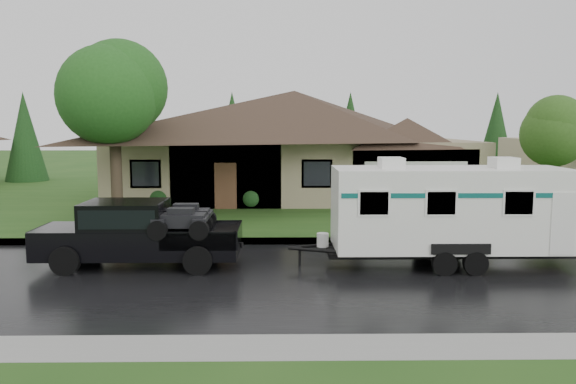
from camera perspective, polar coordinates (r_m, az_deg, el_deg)
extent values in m
plane|color=#244D18|center=(16.80, -5.03, -6.84)|extent=(140.00, 140.00, 0.00)
cube|color=black|center=(14.87, -5.60, -8.65)|extent=(140.00, 8.00, 0.01)
cube|color=gray|center=(18.97, -4.54, -5.00)|extent=(140.00, 0.50, 0.15)
cube|color=#244D18|center=(31.54, -3.04, -0.21)|extent=(140.00, 26.00, 0.15)
cube|color=#998B67|center=(30.37, 0.64, 2.51)|extent=(18.00, 10.00, 3.00)
pyramid|color=#34261C|center=(30.33, 0.65, 10.26)|extent=(19.44, 10.80, 2.60)
cube|color=#998B67|center=(28.07, 11.89, 1.69)|extent=(5.76, 4.00, 2.70)
cylinder|color=#382B1E|center=(23.46, -17.02, 0.99)|extent=(0.45, 0.45, 3.07)
sphere|color=#296821|center=(23.37, -17.31, 9.22)|extent=(4.24, 4.24, 4.24)
cylinder|color=#382B1E|center=(27.55, 25.47, 0.58)|extent=(0.37, 0.37, 2.23)
sphere|color=#3A6A22|center=(27.42, 25.74, 5.66)|extent=(3.08, 3.08, 3.08)
sphere|color=#143814|center=(26.37, -12.91, -0.52)|extent=(1.00, 1.00, 1.00)
sphere|color=#143814|center=(25.82, -3.76, -0.52)|extent=(1.00, 1.00, 1.00)
sphere|color=#143814|center=(25.95, 5.54, -0.50)|extent=(1.00, 1.00, 1.00)
sphere|color=#143814|center=(26.74, 14.52, -0.47)|extent=(1.00, 1.00, 1.00)
cube|color=black|center=(16.33, -14.83, -4.85)|extent=(5.54, 1.85, 0.79)
cube|color=black|center=(16.89, -21.57, -3.86)|extent=(1.48, 1.80, 0.32)
cube|color=black|center=(16.30, -16.17, -2.37)|extent=(2.22, 1.74, 0.83)
cube|color=black|center=(16.29, -16.17, -2.21)|extent=(2.03, 1.77, 0.51)
cube|color=black|center=(15.96, -8.71, -4.29)|extent=(2.03, 1.75, 0.06)
cylinder|color=black|center=(16.09, -21.69, -6.50)|extent=(0.78, 0.30, 0.78)
cylinder|color=black|center=(17.75, -19.61, -5.19)|extent=(0.78, 0.30, 0.78)
cylinder|color=black|center=(15.20, -9.14, -6.86)|extent=(0.78, 0.30, 0.78)
cylinder|color=black|center=(16.95, -8.26, -5.41)|extent=(0.78, 0.30, 0.78)
cube|color=white|center=(16.39, 16.06, -1.58)|extent=(6.47, 2.22, 2.26)
cube|color=black|center=(16.62, 15.92, -5.92)|extent=(6.84, 1.11, 0.13)
cube|color=#0C5853|center=(16.33, 16.12, 0.14)|extent=(6.34, 2.24, 0.13)
cube|color=white|center=(15.85, 10.45, 2.94)|extent=(0.65, 0.74, 0.30)
cube|color=white|center=(16.75, 21.06, 2.80)|extent=(0.65, 0.74, 0.30)
cylinder|color=black|center=(15.50, 15.59, -7.01)|extent=(0.65, 0.22, 0.65)
cylinder|color=black|center=(17.54, 13.58, -5.33)|extent=(0.65, 0.22, 0.65)
cylinder|color=black|center=(15.75, 18.51, -6.89)|extent=(0.65, 0.22, 0.65)
cylinder|color=black|center=(17.77, 16.19, -5.26)|extent=(0.65, 0.22, 0.65)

